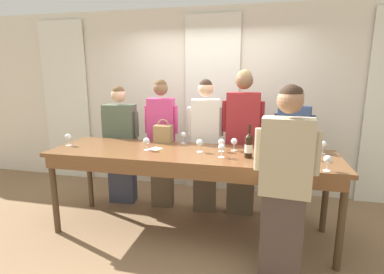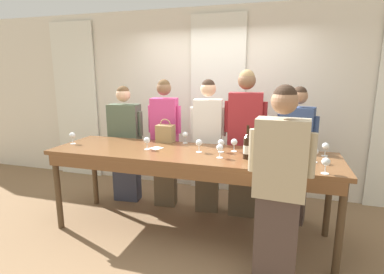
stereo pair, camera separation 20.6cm
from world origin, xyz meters
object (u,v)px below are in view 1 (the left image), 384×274
at_px(handbag, 163,133).
at_px(wine_glass_by_bottle, 68,137).
at_px(wine_glass_by_handbag, 323,145).
at_px(guest_olive_jacket, 121,144).
at_px(guest_pink_top, 162,142).
at_px(guest_striped_shirt, 242,141).
at_px(guest_cream_sweater, 205,145).
at_px(wine_glass_center_right, 221,143).
at_px(host_pouring, 284,185).
at_px(tasting_bar, 190,160).
at_px(wine_glass_near_host, 234,142).
at_px(wine_glass_front_right, 270,139).
at_px(wine_glass_back_left, 146,141).
at_px(wine_glass_center_mid, 328,160).
at_px(wine_glass_front_mid, 314,150).
at_px(wine_bottle, 249,146).
at_px(guest_navy_coat, 292,153).
at_px(wine_glass_back_right, 200,143).
at_px(wine_glass_center_left, 222,148).
at_px(wine_glass_back_mid, 183,135).
at_px(wine_glass_front_left, 297,151).

xyz_separation_m(handbag, wine_glass_by_bottle, (-1.06, -0.44, -0.01)).
xyz_separation_m(wine_glass_by_handbag, guest_olive_jacket, (-2.58, 0.39, -0.23)).
distance_m(guest_pink_top, guest_striped_shirt, 1.08).
relative_size(wine_glass_by_handbag, guest_cream_sweater, 0.08).
height_order(wine_glass_center_right, host_pouring, host_pouring).
xyz_separation_m(tasting_bar, wine_glass_by_bottle, (-1.50, -0.02, 0.19)).
bearing_deg(wine_glass_near_host, wine_glass_front_right, 29.03).
distance_m(guest_cream_sweater, host_pouring, 1.56).
bearing_deg(wine_glass_front_right, handbag, 179.57).
height_order(wine_glass_back_left, guest_cream_sweater, guest_cream_sweater).
bearing_deg(wine_glass_center_right, wine_glass_center_mid, -24.31).
bearing_deg(wine_glass_front_mid, wine_bottle, -174.41).
relative_size(guest_cream_sweater, host_pouring, 1.01).
distance_m(wine_glass_by_handbag, guest_striped_shirt, 0.98).
bearing_deg(guest_pink_top, wine_glass_near_host, -24.78).
bearing_deg(wine_glass_near_host, guest_pink_top, 155.22).
relative_size(wine_glass_back_left, guest_pink_top, 0.08).
distance_m(guest_olive_jacket, guest_navy_coat, 2.30).
bearing_deg(wine_glass_front_mid, wine_glass_near_host, 167.18).
distance_m(wine_glass_front_right, wine_glass_near_host, 0.45).
xyz_separation_m(wine_bottle, wine_glass_back_right, (-0.54, 0.10, -0.03)).
xyz_separation_m(guest_olive_jacket, guest_striped_shirt, (1.69, 0.00, 0.13)).
xyz_separation_m(wine_glass_center_left, wine_glass_center_mid, (0.98, -0.22, 0.00)).
bearing_deg(guest_striped_shirt, wine_glass_front_mid, -40.89).
height_order(wine_bottle, wine_glass_back_mid, wine_bottle).
xyz_separation_m(wine_glass_back_mid, wine_glass_back_right, (0.28, -0.37, 0.00)).
distance_m(wine_glass_back_right, guest_cream_sweater, 0.64).
height_order(wine_glass_back_mid, guest_pink_top, guest_pink_top).
bearing_deg(wine_glass_back_mid, wine_glass_front_left, -20.39).
bearing_deg(handbag, wine_glass_front_left, -17.32).
xyz_separation_m(wine_bottle, guest_navy_coat, (0.50, 0.72, -0.24)).
bearing_deg(wine_glass_by_handbag, wine_glass_center_mid, -96.54).
bearing_deg(wine_glass_front_right, wine_glass_near_host, -150.97).
height_order(wine_glass_front_mid, wine_glass_by_bottle, same).
bearing_deg(guest_navy_coat, wine_glass_front_left, -92.57).
xyz_separation_m(wine_glass_front_right, wine_glass_center_right, (-0.53, -0.29, -0.00)).
bearing_deg(guest_cream_sweater, wine_glass_by_handbag, -15.84).
height_order(tasting_bar, wine_glass_front_left, wine_glass_front_left).
bearing_deg(wine_glass_center_left, wine_glass_by_handbag, 20.09).
height_order(wine_glass_front_left, wine_glass_near_host, same).
distance_m(wine_glass_back_mid, wine_glass_near_host, 0.69).
bearing_deg(wine_glass_by_bottle, guest_cream_sweater, 23.72).
xyz_separation_m(wine_glass_front_right, wine_glass_center_left, (-0.50, -0.52, 0.00)).
bearing_deg(guest_pink_top, host_pouring, -39.58).
distance_m(handbag, wine_glass_front_right, 1.31).
bearing_deg(wine_glass_front_left, wine_glass_front_mid, 21.72).
bearing_deg(host_pouring, wine_glass_near_host, 122.53).
height_order(wine_glass_front_left, wine_glass_back_right, same).
bearing_deg(wine_glass_front_left, wine_glass_by_bottle, 178.99).
xyz_separation_m(wine_glass_near_host, guest_navy_coat, (0.68, 0.47, -0.21)).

